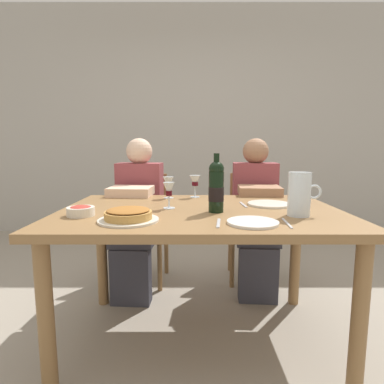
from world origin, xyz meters
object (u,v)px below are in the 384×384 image
(salad_bowl, at_px, (79,211))
(wine_glass_left_diner, at_px, (194,182))
(dining_table, at_px, (199,226))
(wine_bottle, at_px, (215,187))
(baked_tart, at_px, (127,215))
(dinner_plate_left_setting, at_px, (251,222))
(chair_left, at_px, (143,220))
(wine_glass_centre, at_px, (167,183))
(wine_glass_spare, at_px, (299,186))
(chair_right, at_px, (250,218))
(wine_glass_right_diner, at_px, (167,191))
(diner_right, at_px, (254,210))
(dinner_plate_right_setting, at_px, (268,204))
(diner_left, at_px, (136,211))
(water_pitcher, at_px, (298,197))

(salad_bowl, height_order, wine_glass_left_diner, wine_glass_left_diner)
(dining_table, height_order, wine_bottle, wine_bottle)
(baked_tart, relative_size, dinner_plate_left_setting, 1.21)
(wine_bottle, xyz_separation_m, chair_left, (-0.52, 0.96, -0.39))
(salad_bowl, relative_size, wine_glass_centre, 0.94)
(dining_table, bearing_deg, wine_glass_left_diner, 93.63)
(wine_glass_spare, distance_m, chair_right, 0.83)
(wine_glass_spare, bearing_deg, chair_right, 101.10)
(dining_table, xyz_separation_m, chair_left, (-0.44, 0.88, -0.17))
(wine_glass_right_diner, distance_m, diner_right, 0.93)
(wine_glass_left_diner, height_order, dinner_plate_right_setting, wine_glass_left_diner)
(baked_tart, xyz_separation_m, diner_left, (-0.12, 0.92, -0.17))
(dining_table, bearing_deg, chair_left, 116.81)
(diner_left, height_order, diner_right, same)
(wine_glass_right_diner, relative_size, wine_glass_spare, 1.01)
(wine_glass_centre, bearing_deg, chair_right, 39.96)
(wine_bottle, relative_size, dinner_plate_left_setting, 1.33)
(dinner_plate_left_setting, xyz_separation_m, diner_right, (0.22, 1.01, -0.15))
(salad_bowl, bearing_deg, wine_bottle, 7.97)
(wine_glass_left_diner, distance_m, diner_right, 0.60)
(diner_right, bearing_deg, wine_glass_centre, 30.54)
(baked_tart, bearing_deg, wine_glass_spare, 26.36)
(wine_glass_spare, bearing_deg, wine_glass_left_diner, 160.54)
(water_pitcher, relative_size, diner_left, 0.18)
(baked_tart, height_order, wine_glass_centre, wine_glass_centre)
(dinner_plate_right_setting, distance_m, diner_right, 0.58)
(salad_bowl, bearing_deg, baked_tart, -23.51)
(wine_glass_left_diner, bearing_deg, diner_left, 150.95)
(wine_glass_centre, distance_m, chair_right, 0.93)
(wine_glass_left_diner, xyz_separation_m, diner_left, (-0.43, 0.24, -0.25))
(water_pitcher, relative_size, wine_glass_centre, 1.51)
(wine_glass_centre, height_order, wine_glass_spare, wine_glass_spare)
(baked_tart, distance_m, wine_glass_centre, 0.66)
(wine_glass_spare, relative_size, chair_left, 0.16)
(baked_tart, bearing_deg, dining_table, 39.95)
(water_pitcher, height_order, wine_glass_spare, water_pitcher)
(wine_bottle, height_order, dinner_plate_left_setting, wine_bottle)
(dinner_plate_right_setting, relative_size, diner_left, 0.21)
(dinner_plate_right_setting, relative_size, chair_left, 0.28)
(salad_bowl, distance_m, wine_glass_left_diner, 0.81)
(dining_table, height_order, salad_bowl, salad_bowl)
(dining_table, relative_size, diner_left, 1.29)
(water_pitcher, xyz_separation_m, chair_left, (-0.92, 1.05, -0.36))
(wine_glass_spare, relative_size, dinner_plate_left_setting, 0.63)
(dining_table, height_order, dinner_plate_left_setting, dinner_plate_left_setting)
(water_pitcher, distance_m, baked_tart, 0.82)
(wine_bottle, xyz_separation_m, dinner_plate_right_setting, (0.32, 0.19, -0.13))
(water_pitcher, height_order, chair_right, water_pitcher)
(diner_left, bearing_deg, baked_tart, 101.47)
(wine_bottle, relative_size, baked_tart, 1.10)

